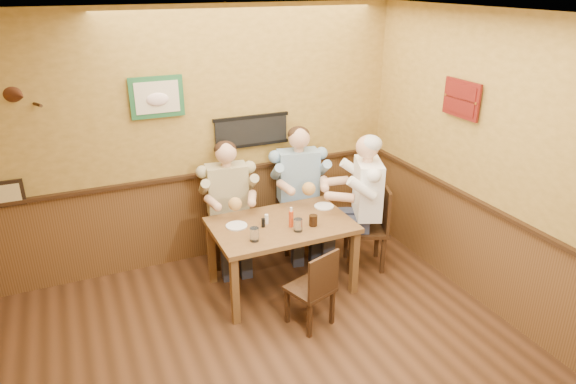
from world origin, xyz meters
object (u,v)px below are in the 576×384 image
(chair_near_side, at_px, (310,287))
(diner_blue_polo, at_px, (298,196))
(diner_tan_shirt, at_px, (228,210))
(chair_back_right, at_px, (298,211))
(chair_right_end, at_px, (365,227))
(water_glass_mid, at_px, (298,225))
(pepper_shaker, at_px, (263,223))
(diner_white_elder, at_px, (366,210))
(hot_sauce_bottle, at_px, (291,218))
(water_glass_left, at_px, (254,234))
(salt_shaker, at_px, (267,219))
(chair_back_left, at_px, (229,225))
(cola_tumbler, at_px, (313,220))
(dining_table, at_px, (282,231))

(chair_near_side, xyz_separation_m, diner_blue_polo, (0.52, 1.39, 0.28))
(diner_tan_shirt, distance_m, diner_blue_polo, 0.85)
(chair_back_right, height_order, chair_right_end, chair_right_end)
(water_glass_mid, relative_size, pepper_shaker, 1.42)
(diner_white_elder, distance_m, hot_sauce_bottle, 0.99)
(chair_right_end, relative_size, hot_sauce_bottle, 5.13)
(diner_white_elder, bearing_deg, water_glass_mid, -52.37)
(diner_tan_shirt, distance_m, pepper_shaker, 0.77)
(chair_back_right, relative_size, water_glass_mid, 7.33)
(water_glass_left, height_order, salt_shaker, water_glass_left)
(chair_back_left, distance_m, diner_white_elder, 1.55)
(chair_back_right, relative_size, cola_tumbler, 8.57)
(chair_back_right, height_order, diner_blue_polo, diner_blue_polo)
(chair_back_right, distance_m, water_glass_mid, 1.10)
(diner_white_elder, distance_m, water_glass_mid, 0.99)
(chair_near_side, bearing_deg, pepper_shaker, -92.43)
(diner_tan_shirt, bearing_deg, diner_blue_polo, 5.70)
(chair_back_left, height_order, chair_right_end, chair_right_end)
(dining_table, height_order, chair_right_end, chair_right_end)
(salt_shaker, bearing_deg, water_glass_mid, -51.96)
(salt_shaker, bearing_deg, cola_tumbler, -29.32)
(diner_white_elder, xyz_separation_m, salt_shaker, (-1.17, 0.02, 0.11))
(diner_white_elder, distance_m, water_glass_left, 1.44)
(dining_table, distance_m, diner_tan_shirt, 0.81)
(diner_blue_polo, relative_size, cola_tumbler, 12.24)
(chair_back_right, distance_m, pepper_shaker, 1.07)
(dining_table, relative_size, chair_back_right, 1.48)
(diner_tan_shirt, bearing_deg, hot_sauce_bottle, -58.66)
(chair_back_left, relative_size, cola_tumbler, 8.18)
(diner_tan_shirt, height_order, diner_blue_polo, diner_blue_polo)
(chair_right_end, height_order, diner_blue_polo, diner_blue_polo)
(chair_near_side, distance_m, diner_blue_polo, 1.51)
(diner_tan_shirt, relative_size, water_glass_mid, 10.00)
(chair_back_left, distance_m, chair_near_side, 1.45)
(pepper_shaker, bearing_deg, water_glass_mid, -38.69)
(water_glass_mid, bearing_deg, water_glass_left, -178.29)
(diner_white_elder, bearing_deg, chair_back_left, -95.27)
(salt_shaker, bearing_deg, diner_tan_shirt, 105.52)
(cola_tumbler, distance_m, salt_shaker, 0.47)
(hot_sauce_bottle, bearing_deg, cola_tumbler, -17.05)
(chair_back_right, distance_m, chair_near_side, 1.49)
(salt_shaker, bearing_deg, pepper_shaker, -134.93)
(chair_right_end, relative_size, diner_white_elder, 0.70)
(chair_back_left, xyz_separation_m, water_glass_mid, (0.41, -0.97, 0.36))
(water_glass_left, relative_size, pepper_shaker, 1.45)
(chair_back_left, distance_m, hot_sauce_bottle, 1.01)
(chair_near_side, relative_size, diner_white_elder, 0.58)
(cola_tumbler, bearing_deg, diner_blue_polo, 74.44)
(cola_tumbler, bearing_deg, chair_back_left, 123.20)
(chair_near_side, bearing_deg, hot_sauce_bottle, -114.77)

